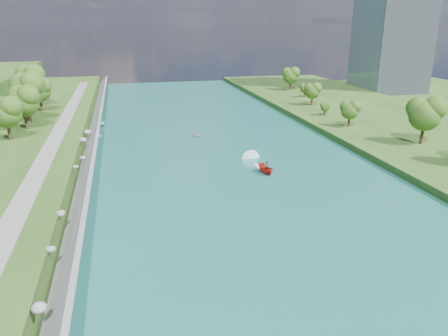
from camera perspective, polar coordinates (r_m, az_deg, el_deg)
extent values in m
plane|color=#2D5119|center=(66.53, 4.32, -4.45)|extent=(260.00, 260.00, 0.00)
cube|color=#185C4C|center=(84.58, 0.28, 0.75)|extent=(55.00, 240.00, 0.10)
cube|color=#2D5119|center=(106.93, 27.07, 2.89)|extent=(44.00, 240.00, 1.50)
cube|color=slate|center=(82.21, -17.52, 0.61)|extent=(3.54, 236.00, 4.05)
ellipsoid|color=gray|center=(41.08, -23.01, -16.47)|extent=(1.31, 1.20, 0.94)
ellipsoid|color=gray|center=(49.93, -21.72, -9.83)|extent=(1.10, 0.95, 0.67)
ellipsoid|color=gray|center=(58.34, -20.57, -5.56)|extent=(1.13, 1.44, 0.74)
ellipsoid|color=gray|center=(66.53, -17.52, -4.12)|extent=(0.92, 0.79, 0.58)
ellipsoid|color=gray|center=(75.32, -18.81, 0.16)|extent=(0.96, 0.80, 0.57)
ellipsoid|color=gray|center=(81.63, -17.97, 1.27)|extent=(1.03, 1.07, 0.63)
ellipsoid|color=gray|center=(92.64, -17.94, 3.52)|extent=(1.42, 1.72, 1.01)
ellipsoid|color=gray|center=(100.93, -17.36, 4.50)|extent=(1.66, 1.84, 1.03)
ellipsoid|color=gray|center=(107.65, -16.02, 4.04)|extent=(1.11, 1.32, 0.87)
ellipsoid|color=gray|center=(119.03, -15.78, 5.61)|extent=(1.89, 1.74, 1.04)
cube|color=gray|center=(82.55, -22.23, 1.42)|extent=(3.00, 200.00, 0.10)
cube|color=gray|center=(183.77, 21.40, 18.68)|extent=(22.00, 22.00, 60.00)
ellipsoid|color=#284713|center=(96.26, -26.53, 6.29)|extent=(6.19, 6.19, 10.31)
ellipsoid|color=#284713|center=(104.63, -24.70, 7.69)|extent=(6.83, 6.83, 11.38)
ellipsoid|color=#284713|center=(112.32, -24.31, 8.98)|extent=(8.18, 8.18, 13.63)
ellipsoid|color=#284713|center=(124.40, -22.97, 9.19)|extent=(6.25, 6.25, 10.42)
ellipsoid|color=#284713|center=(132.33, -24.00, 10.23)|extent=(8.12, 8.12, 13.54)
ellipsoid|color=#284713|center=(139.44, -23.59, 9.81)|extent=(5.74, 5.74, 9.56)
ellipsoid|color=#284713|center=(99.77, 24.75, 6.16)|extent=(7.06, 7.06, 11.77)
ellipsoid|color=#284713|center=(110.73, 16.14, 7.16)|extent=(4.64, 4.64, 7.73)
ellipsoid|color=#284713|center=(123.11, 13.05, 7.71)|extent=(2.62, 2.62, 4.37)
ellipsoid|color=#284713|center=(137.58, 11.48, 9.71)|extent=(4.85, 4.85, 8.09)
ellipsoid|color=#284713|center=(152.32, 10.51, 10.12)|extent=(3.31, 3.31, 5.52)
ellipsoid|color=#284713|center=(166.88, 8.70, 11.73)|extent=(6.04, 6.04, 10.07)
imported|color=red|center=(78.52, 5.37, -0.10)|extent=(2.47, 4.46, 1.63)
imported|color=#66605B|center=(77.91, 5.19, 0.07)|extent=(0.65, 0.44, 1.74)
imported|color=#66605B|center=(79.00, 5.61, 0.31)|extent=(0.95, 0.80, 1.72)
cube|color=white|center=(81.46, 4.69, 0.04)|extent=(0.90, 5.00, 0.06)
imported|color=#9CA0A4|center=(103.57, -3.59, 4.29)|extent=(3.46, 3.84, 0.65)
imported|color=#66605B|center=(103.43, -3.59, 4.59)|extent=(0.62, 0.42, 1.26)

